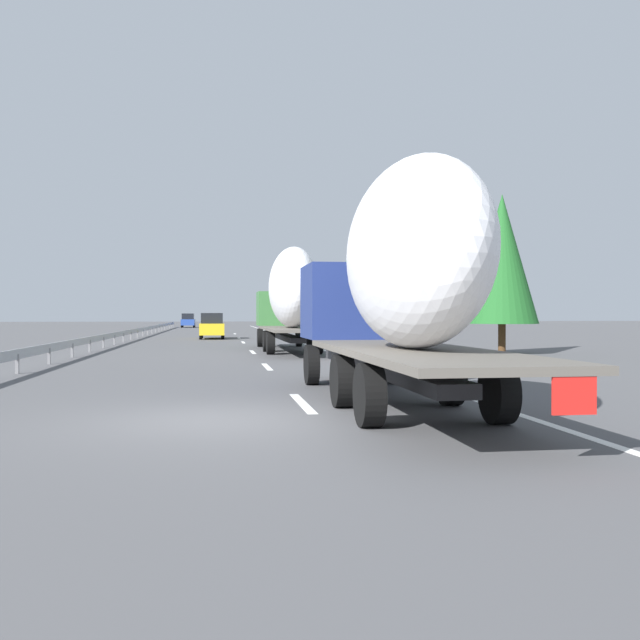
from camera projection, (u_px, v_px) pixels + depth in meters
ground_plane at (216, 339)px, 51.48m from camera, size 260.00×260.00×0.00m
lane_stripe_0 at (302, 403)px, 14.17m from camera, size 3.20×0.20×0.01m
lane_stripe_1 at (267, 367)px, 24.02m from camera, size 3.20×0.20×0.01m
lane_stripe_2 at (253, 352)px, 33.47m from camera, size 3.20×0.20×0.01m
lane_stripe_3 at (243, 342)px, 45.09m from camera, size 3.20×0.20×0.01m
lane_stripe_4 at (239, 338)px, 53.35m from camera, size 3.20×0.20×0.01m
lane_stripe_5 at (235, 334)px, 65.31m from camera, size 3.20×0.20×0.01m
edge_line_right at (283, 336)px, 57.24m from camera, size 110.00×0.20×0.01m
truck_lead at (290, 296)px, 33.49m from camera, size 14.22×2.55×4.97m
truck_trailing at (397, 277)px, 13.69m from camera, size 12.41×2.55×4.64m
car_blue_sedan at (188, 321)px, 96.98m from camera, size 4.72×1.87×1.97m
car_yellow_coupe at (212, 326)px, 51.72m from camera, size 4.69×1.81×1.93m
road_sign at (310, 310)px, 49.50m from camera, size 0.10×0.90×3.05m
tree_0 at (502, 259)px, 31.84m from camera, size 3.30×3.30×7.38m
tree_1 at (327, 297)px, 74.83m from camera, size 3.74×3.74×5.59m
tree_2 at (332, 299)px, 78.72m from camera, size 3.80×3.80×5.81m
tree_3 at (386, 287)px, 49.95m from camera, size 3.44×3.44×6.32m
tree_4 at (349, 283)px, 64.73m from camera, size 2.99×2.99×7.77m
tree_5 at (300, 300)px, 90.73m from camera, size 3.51×3.51×5.84m
guardrail_median at (137, 331)px, 53.55m from camera, size 94.00×0.10×0.76m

